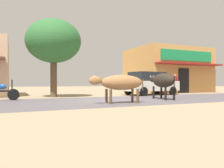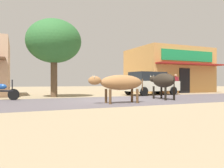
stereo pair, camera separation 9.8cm
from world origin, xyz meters
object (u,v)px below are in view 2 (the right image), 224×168
Objects in this scene: cow_near_brown at (120,83)px; roadside_tree at (54,42)px; parked_hatchback_car at (150,83)px; parked_motorcycle at (1,91)px; cow_far_dark at (163,81)px; pedestrian_by_shop at (176,82)px.

roadside_tree is at bearing 110.68° from cow_near_brown.
cow_near_brown is (-4.73, -4.84, 0.04)m from parked_hatchback_car.
cow_far_dark is at bearing -19.64° from parked_motorcycle.
parked_motorcycle is at bearing -174.20° from parked_hatchback_car.
roadside_tree is 7.19m from parked_hatchback_car.
cow_near_brown is at bearing -134.30° from parked_hatchback_car.
parked_hatchback_car reaches higher than cow_near_brown.
parked_hatchback_car is 2.80× the size of pedestrian_by_shop.
parked_hatchback_car is 9.61m from parked_motorcycle.
cow_far_dark is at bearing -39.83° from roadside_tree.
pedestrian_by_shop reaches higher than cow_near_brown.
roadside_tree reaches higher than pedestrian_by_shop.
parked_motorcycle is at bearing -154.19° from roadside_tree.
roadside_tree is 9.82m from pedestrian_by_shop.
cow_far_dark is (7.86, -2.81, 0.53)m from parked_motorcycle.
cow_near_brown is (4.83, -3.87, 0.42)m from parked_motorcycle.
parked_motorcycle is at bearing 160.36° from cow_far_dark.
parked_motorcycle is 6.20m from cow_near_brown.
roadside_tree is at bearing -179.11° from pedestrian_by_shop.
cow_near_brown is at bearing -160.70° from cow_far_dark.
roadside_tree is 1.87× the size of cow_near_brown.
cow_far_dark is 1.64× the size of pedestrian_by_shop.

